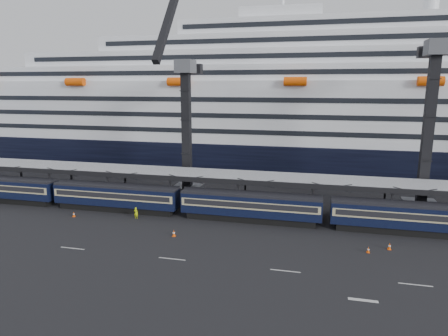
{
  "coord_description": "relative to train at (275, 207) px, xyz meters",
  "views": [
    {
      "loc": [
        0.7,
        -41.22,
        18.15
      ],
      "look_at": [
        -11.68,
        10.0,
        7.19
      ],
      "focal_mm": 32.0,
      "sensor_mm": 36.0,
      "label": 1
    }
  ],
  "objects": [
    {
      "name": "ground",
      "position": [
        4.65,
        -10.0,
        -2.2
      ],
      "size": [
        260.0,
        260.0,
        0.0
      ],
      "primitive_type": "plane",
      "color": "black",
      "rests_on": "ground"
    },
    {
      "name": "worker",
      "position": [
        -18.95,
        -2.73,
        -1.4
      ],
      "size": [
        0.58,
        0.38,
        1.6
      ],
      "primitive_type": "imported",
      "rotation": [
        0.0,
        0.0,
        3.14
      ],
      "color": "#CDE60C",
      "rests_on": "ground"
    },
    {
      "name": "traffic_cone_d",
      "position": [
        13.57,
        -5.89,
        -1.8
      ],
      "size": [
        0.41,
        0.41,
        0.81
      ],
      "color": "#F85307",
      "rests_on": "ground"
    },
    {
      "name": "cruise_ship",
      "position": [
        3.57,
        35.99,
        10.14
      ],
      "size": [
        214.09,
        28.84,
        34.0
      ],
      "color": "black",
      "rests_on": "ground"
    },
    {
      "name": "traffic_cone_c",
      "position": [
        -11.47,
        -7.82,
        -1.79
      ],
      "size": [
        0.42,
        0.42,
        0.84
      ],
      "color": "#F85307",
      "rests_on": "ground"
    },
    {
      "name": "traffic_cone_b",
      "position": [
        -27.8,
        -4.12,
        -1.84
      ],
      "size": [
        0.37,
        0.37,
        0.73
      ],
      "color": "#F85307",
      "rests_on": "ground"
    },
    {
      "name": "traffic_cone_e",
      "position": [
        11.16,
        -7.35,
        -1.86
      ],
      "size": [
        0.35,
        0.35,
        0.69
      ],
      "color": "#F85307",
      "rests_on": "ground"
    },
    {
      "name": "canopy",
      "position": [
        4.65,
        4.0,
        3.05
      ],
      "size": [
        130.0,
        6.25,
        5.53
      ],
      "color": "gray",
      "rests_on": "ground"
    },
    {
      "name": "train",
      "position": [
        0.0,
        0.0,
        0.0
      ],
      "size": [
        133.05,
        3.0,
        4.05
      ],
      "color": "black",
      "rests_on": "ground"
    },
    {
      "name": "crane_dark_near",
      "position": [
        -15.35,
        8.59,
        9.73
      ],
      "size": [
        4.5,
        17.75,
        35.08
      ],
      "color": "#494B51",
      "rests_on": "ground"
    },
    {
      "name": "lane_markings",
      "position": [
        12.8,
        -15.23,
        -2.19
      ],
      "size": [
        111.0,
        4.27,
        0.02
      ],
      "color": "beige",
      "rests_on": "ground"
    },
    {
      "name": "crane_dark_mid",
      "position": [
        19.65,
        7.59,
        11.16
      ],
      "size": [
        4.5,
        18.24,
        39.64
      ],
      "color": "#494B51",
      "rests_on": "ground"
    }
  ]
}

